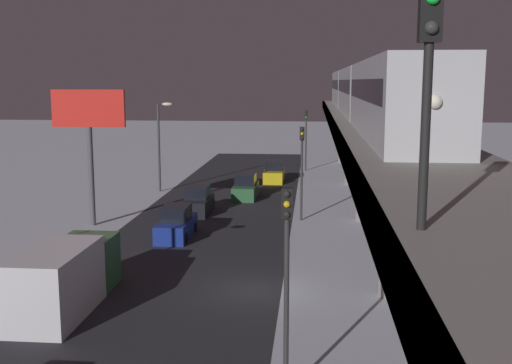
{
  "coord_description": "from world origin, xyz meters",
  "views": [
    {
      "loc": [
        -2.58,
        27.1,
        9.45
      ],
      "look_at": [
        1.74,
        -20.19,
        1.72
      ],
      "focal_mm": 43.72,
      "sensor_mm": 36.0,
      "label": 1
    }
  ],
  "objects_px": {
    "sedan_yellow": "(274,173)",
    "traffic_light_far": "(306,131)",
    "box_truck": "(66,277)",
    "subway_train": "(363,91)",
    "sedan_green_2": "(246,188)",
    "traffic_light_near": "(287,262)",
    "sedan_black": "(198,202)",
    "traffic_light_mid": "(302,160)",
    "commercial_billboard": "(89,122)",
    "rail_signal": "(428,66)",
    "sedan_blue": "(176,225)"
  },
  "relations": [
    {
      "from": "subway_train",
      "to": "sedan_blue",
      "type": "height_order",
      "value": "subway_train"
    },
    {
      "from": "box_truck",
      "to": "subway_train",
      "type": "bearing_deg",
      "value": -121.34
    },
    {
      "from": "sedan_blue",
      "to": "traffic_light_mid",
      "type": "height_order",
      "value": "traffic_light_mid"
    },
    {
      "from": "box_truck",
      "to": "traffic_light_mid",
      "type": "height_order",
      "value": "traffic_light_mid"
    },
    {
      "from": "sedan_green_2",
      "to": "subway_train",
      "type": "bearing_deg",
      "value": -17.86
    },
    {
      "from": "commercial_billboard",
      "to": "box_truck",
      "type": "bearing_deg",
      "value": 105.75
    },
    {
      "from": "sedan_blue",
      "to": "traffic_light_mid",
      "type": "bearing_deg",
      "value": -144.14
    },
    {
      "from": "sedan_blue",
      "to": "sedan_black",
      "type": "bearing_deg",
      "value": -90.0
    },
    {
      "from": "sedan_blue",
      "to": "traffic_light_far",
      "type": "height_order",
      "value": "traffic_light_far"
    },
    {
      "from": "sedan_yellow",
      "to": "traffic_light_near",
      "type": "height_order",
      "value": "traffic_light_near"
    },
    {
      "from": "sedan_black",
      "to": "traffic_light_near",
      "type": "distance_m",
      "value": 27.15
    },
    {
      "from": "box_truck",
      "to": "traffic_light_near",
      "type": "distance_m",
      "value": 11.87
    },
    {
      "from": "traffic_light_near",
      "to": "sedan_black",
      "type": "bearing_deg",
      "value": -73.83
    },
    {
      "from": "rail_signal",
      "to": "traffic_light_near",
      "type": "relative_size",
      "value": 0.62
    },
    {
      "from": "rail_signal",
      "to": "box_truck",
      "type": "xyz_separation_m",
      "value": [
        12.06,
        -13.74,
        -8.34
      ]
    },
    {
      "from": "sedan_black",
      "to": "commercial_billboard",
      "type": "distance_m",
      "value": 9.72
    },
    {
      "from": "sedan_yellow",
      "to": "traffic_light_far",
      "type": "bearing_deg",
      "value": 68.96
    },
    {
      "from": "traffic_light_mid",
      "to": "traffic_light_near",
      "type": "bearing_deg",
      "value": 90.0
    },
    {
      "from": "rail_signal",
      "to": "sedan_blue",
      "type": "distance_m",
      "value": 29.23
    },
    {
      "from": "traffic_light_near",
      "to": "sedan_green_2",
      "type": "bearing_deg",
      "value": -81.7
    },
    {
      "from": "sedan_green_2",
      "to": "commercial_billboard",
      "type": "distance_m",
      "value": 15.27
    },
    {
      "from": "sedan_blue",
      "to": "box_truck",
      "type": "height_order",
      "value": "box_truck"
    },
    {
      "from": "traffic_light_far",
      "to": "subway_train",
      "type": "bearing_deg",
      "value": 102.91
    },
    {
      "from": "subway_train",
      "to": "sedan_black",
      "type": "relative_size",
      "value": 13.08
    },
    {
      "from": "rail_signal",
      "to": "sedan_blue",
      "type": "relative_size",
      "value": 0.89
    },
    {
      "from": "sedan_black",
      "to": "commercial_billboard",
      "type": "bearing_deg",
      "value": 35.34
    },
    {
      "from": "subway_train",
      "to": "traffic_light_far",
      "type": "xyz_separation_m",
      "value": [
        4.36,
        -19.02,
        -4.55
      ]
    },
    {
      "from": "sedan_black",
      "to": "traffic_light_near",
      "type": "bearing_deg",
      "value": 106.17
    },
    {
      "from": "sedan_black",
      "to": "sedan_yellow",
      "type": "bearing_deg",
      "value": -107.15
    },
    {
      "from": "sedan_blue",
      "to": "sedan_yellow",
      "type": "xyz_separation_m",
      "value": [
        -4.6,
        -22.04,
        0.01
      ]
    },
    {
      "from": "sedan_green_2",
      "to": "box_truck",
      "type": "bearing_deg",
      "value": -100.59
    },
    {
      "from": "sedan_green_2",
      "to": "commercial_billboard",
      "type": "xyz_separation_m",
      "value": [
        9.01,
        10.75,
        6.03
      ]
    },
    {
      "from": "sedan_green_2",
      "to": "box_truck",
      "type": "xyz_separation_m",
      "value": [
        4.8,
        25.68,
        0.55
      ]
    },
    {
      "from": "traffic_light_near",
      "to": "traffic_light_far",
      "type": "xyz_separation_m",
      "value": [
        0.0,
        -48.32,
        0.0
      ]
    },
    {
      "from": "sedan_black",
      "to": "subway_train",
      "type": "bearing_deg",
      "value": -163.91
    },
    {
      "from": "box_truck",
      "to": "traffic_light_near",
      "type": "bearing_deg",
      "value": 145.52
    },
    {
      "from": "box_truck",
      "to": "commercial_billboard",
      "type": "bearing_deg",
      "value": -74.25
    },
    {
      "from": "rail_signal",
      "to": "sedan_black",
      "type": "xyz_separation_m",
      "value": [
        10.06,
        -33.09,
        -8.89
      ]
    },
    {
      "from": "sedan_black",
      "to": "sedan_green_2",
      "type": "distance_m",
      "value": 6.93
    },
    {
      "from": "rail_signal",
      "to": "sedan_green_2",
      "type": "distance_m",
      "value": 41.07
    },
    {
      "from": "subway_train",
      "to": "sedan_black",
      "type": "bearing_deg",
      "value": 16.09
    },
    {
      "from": "rail_signal",
      "to": "sedan_yellow",
      "type": "distance_m",
      "value": 49.12
    },
    {
      "from": "sedan_blue",
      "to": "sedan_green_2",
      "type": "xyz_separation_m",
      "value": [
        -2.8,
        -13.47,
        0.01
      ]
    },
    {
      "from": "sedan_green_2",
      "to": "traffic_light_near",
      "type": "xyz_separation_m",
      "value": [
        -4.7,
        32.21,
        3.4
      ]
    },
    {
      "from": "box_truck",
      "to": "traffic_light_near",
      "type": "height_order",
      "value": "traffic_light_near"
    },
    {
      "from": "sedan_green_2",
      "to": "traffic_light_far",
      "type": "height_order",
      "value": "traffic_light_far"
    },
    {
      "from": "sedan_blue",
      "to": "sedan_black",
      "type": "distance_m",
      "value": 7.13
    },
    {
      "from": "sedan_black",
      "to": "rail_signal",
      "type": "bearing_deg",
      "value": 106.91
    },
    {
      "from": "sedan_yellow",
      "to": "traffic_light_near",
      "type": "distance_m",
      "value": 41.02
    },
    {
      "from": "subway_train",
      "to": "box_truck",
      "type": "height_order",
      "value": "subway_train"
    }
  ]
}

